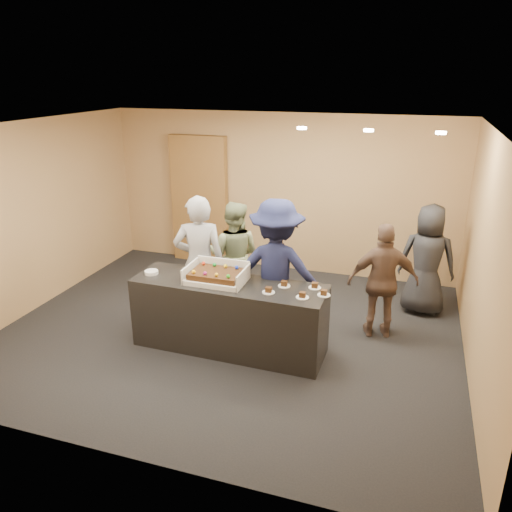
% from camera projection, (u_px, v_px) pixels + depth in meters
% --- Properties ---
extents(room, '(6.04, 6.00, 2.70)m').
position_uv_depth(room, '(228.00, 237.00, 6.31)').
color(room, black).
rests_on(room, ground).
extents(serving_counter, '(2.41, 0.75, 0.90)m').
position_uv_depth(serving_counter, '(229.00, 316.00, 6.23)').
color(serving_counter, black).
rests_on(serving_counter, floor).
extents(storage_cabinet, '(1.04, 0.15, 2.29)m').
position_uv_depth(storage_cabinet, '(200.00, 200.00, 8.95)').
color(storage_cabinet, brown).
rests_on(storage_cabinet, floor).
extents(cake_box, '(0.72, 0.50, 0.21)m').
position_uv_depth(cake_box, '(217.00, 277.00, 6.12)').
color(cake_box, white).
rests_on(cake_box, serving_counter).
extents(sheet_cake, '(0.61, 0.42, 0.12)m').
position_uv_depth(sheet_cake, '(216.00, 274.00, 6.08)').
color(sheet_cake, black).
rests_on(sheet_cake, cake_box).
extents(plate_stack, '(0.17, 0.17, 0.04)m').
position_uv_depth(plate_stack, '(152.00, 272.00, 6.33)').
color(plate_stack, white).
rests_on(plate_stack, serving_counter).
extents(slice_a, '(0.15, 0.15, 0.07)m').
position_uv_depth(slice_a, '(268.00, 291.00, 5.80)').
color(slice_a, white).
rests_on(slice_a, serving_counter).
extents(slice_b, '(0.15, 0.15, 0.07)m').
position_uv_depth(slice_b, '(284.00, 284.00, 5.97)').
color(slice_b, white).
rests_on(slice_b, serving_counter).
extents(slice_c, '(0.15, 0.15, 0.07)m').
position_uv_depth(slice_c, '(302.00, 296.00, 5.67)').
color(slice_c, white).
rests_on(slice_c, serving_counter).
extents(slice_d, '(0.15, 0.15, 0.07)m').
position_uv_depth(slice_d, '(315.00, 286.00, 5.92)').
color(slice_d, white).
rests_on(slice_d, serving_counter).
extents(slice_e, '(0.15, 0.15, 0.07)m').
position_uv_depth(slice_e, '(324.00, 293.00, 5.72)').
color(slice_e, white).
rests_on(slice_e, serving_counter).
extents(person_server_grey, '(0.78, 0.65, 1.84)m').
position_uv_depth(person_server_grey, '(200.00, 263.00, 6.63)').
color(person_server_grey, '#9A9B9F').
rests_on(person_server_grey, floor).
extents(person_sage_man, '(0.83, 0.68, 1.59)m').
position_uv_depth(person_sage_man, '(234.00, 255.00, 7.29)').
color(person_sage_man, gray).
rests_on(person_sage_man, floor).
extents(person_navy_man, '(1.28, 0.82, 1.87)m').
position_uv_depth(person_navy_man, '(276.00, 271.00, 6.32)').
color(person_navy_man, '#181C42').
rests_on(person_navy_man, floor).
extents(person_brown_extra, '(0.97, 0.58, 1.55)m').
position_uv_depth(person_brown_extra, '(383.00, 281.00, 6.43)').
color(person_brown_extra, brown).
rests_on(person_brown_extra, floor).
extents(person_dark_suit, '(0.81, 0.55, 1.61)m').
position_uv_depth(person_dark_suit, '(427.00, 260.00, 7.07)').
color(person_dark_suit, '#232327').
rests_on(person_dark_suit, floor).
extents(ceiling_spotlights, '(1.72, 0.12, 0.03)m').
position_uv_depth(ceiling_spotlights, '(369.00, 130.00, 5.83)').
color(ceiling_spotlights, '#FFEAC6').
rests_on(ceiling_spotlights, ceiling).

